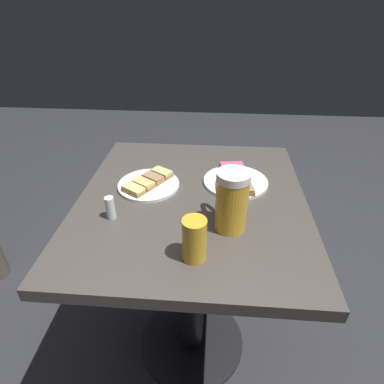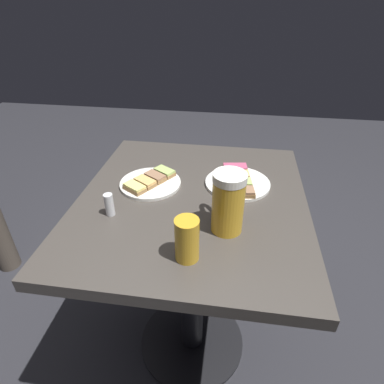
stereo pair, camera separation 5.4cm
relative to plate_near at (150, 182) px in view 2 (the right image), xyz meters
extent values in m
plane|color=#28282D|center=(0.05, 0.15, -0.77)|extent=(6.00, 6.00, 0.00)
cylinder|color=black|center=(0.05, 0.15, -0.76)|extent=(0.44, 0.44, 0.01)
cylinder|color=black|center=(0.05, 0.15, -0.39)|extent=(0.09, 0.09, 0.73)
cube|color=#423D38|center=(0.05, 0.15, -0.03)|extent=(0.77, 0.70, 0.04)
cylinder|color=white|center=(0.00, 0.00, -0.01)|extent=(0.20, 0.20, 0.01)
cube|color=#9E7547|center=(0.06, -0.04, 0.01)|extent=(0.07, 0.08, 0.01)
cube|color=#EFE07A|center=(0.06, -0.04, 0.02)|extent=(0.07, 0.08, 0.01)
cube|color=#9E7547|center=(0.02, -0.01, 0.01)|extent=(0.07, 0.08, 0.01)
cube|color=#E5B266|center=(0.02, -0.01, 0.02)|extent=(0.07, 0.08, 0.01)
cube|color=#9E7547|center=(-0.02, 0.01, 0.01)|extent=(0.07, 0.08, 0.01)
cube|color=#997051|center=(-0.02, 0.01, 0.02)|extent=(0.07, 0.08, 0.01)
cube|color=#9E7547|center=(-0.06, 0.04, 0.01)|extent=(0.07, 0.08, 0.01)
cube|color=#ADC66B|center=(-0.06, 0.04, 0.02)|extent=(0.07, 0.08, 0.01)
cylinder|color=white|center=(-0.04, 0.28, -0.01)|extent=(0.21, 0.21, 0.01)
cube|color=#9E7547|center=(0.03, 0.29, 0.01)|extent=(0.06, 0.09, 0.01)
cube|color=#997051|center=(0.03, 0.29, 0.02)|extent=(0.06, 0.09, 0.01)
cube|color=#9E7547|center=(-0.02, 0.29, 0.01)|extent=(0.06, 0.09, 0.01)
cube|color=#ADC66B|center=(-0.02, 0.29, 0.02)|extent=(0.06, 0.09, 0.01)
cube|color=#9E7547|center=(-0.07, 0.28, 0.01)|extent=(0.06, 0.09, 0.01)
cube|color=#E5B266|center=(-0.07, 0.28, 0.02)|extent=(0.06, 0.09, 0.01)
cube|color=#9E7547|center=(-0.12, 0.27, 0.01)|extent=(0.06, 0.09, 0.01)
cube|color=#BC4C70|center=(-0.12, 0.27, 0.02)|extent=(0.06, 0.09, 0.01)
cylinder|color=gold|center=(0.19, 0.26, 0.06)|extent=(0.08, 0.08, 0.15)
cylinder|color=white|center=(0.19, 0.26, 0.15)|extent=(0.09, 0.09, 0.02)
torus|color=silver|center=(0.14, 0.24, 0.07)|extent=(0.10, 0.05, 0.10)
cylinder|color=gold|center=(0.31, 0.17, 0.05)|extent=(0.06, 0.06, 0.11)
cylinder|color=silver|center=(0.17, -0.07, 0.02)|extent=(0.03, 0.03, 0.07)
camera|label=1|loc=(0.87, 0.21, 0.54)|focal=29.82mm
camera|label=2|loc=(0.86, 0.26, 0.54)|focal=29.82mm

